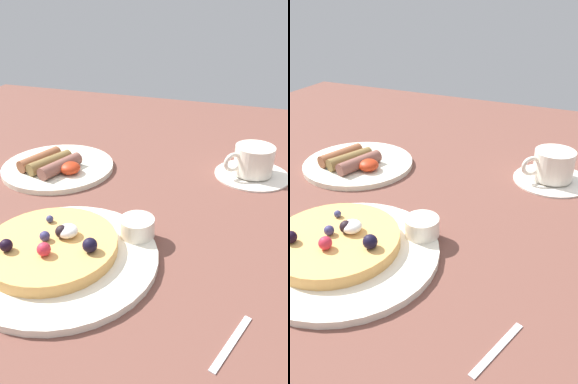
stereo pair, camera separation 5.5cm
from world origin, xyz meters
The scene contains 8 objects.
ground_plane centered at (0.00, 0.00, -1.50)cm, with size 152.11×137.43×3.00cm, color brown.
pancake_plate centered at (-5.13, -15.62, 0.53)cm, with size 26.01×26.01×1.05cm, color white.
pancake_with_berries centered at (-6.71, -15.41, 2.04)cm, with size 17.97×17.97×3.70cm.
syrup_ramekin centered at (2.82, -7.76, 2.45)cm, with size 4.99×4.99×2.71cm.
breakfast_plate centered at (-20.56, 10.19, 0.50)cm, with size 22.04×22.04×1.01cm, color silver.
fried_breakfast centered at (-20.95, 8.13, 2.10)cm, with size 13.91×11.35×2.68cm.
coffee_saucer centered at (16.53, 19.97, 0.31)cm, with size 14.31×14.31×0.62cm, color silver.
coffee_cup centered at (16.40, 19.86, 3.44)cm, with size 9.03×8.37×5.44cm.
Camera 2 is at (24.18, -50.08, 33.64)cm, focal length 36.81 mm.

